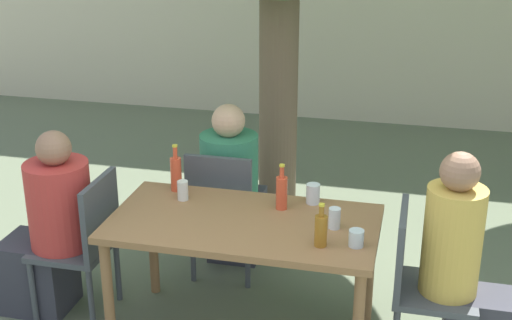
{
  "coord_description": "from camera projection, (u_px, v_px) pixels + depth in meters",
  "views": [
    {
      "loc": [
        0.91,
        -3.48,
        2.51
      ],
      "look_at": [
        0.0,
        0.3,
        1.01
      ],
      "focal_mm": 50.0,
      "sensor_mm": 36.0,
      "label": 1
    }
  ],
  "objects": [
    {
      "name": "soda_bottle_0",
      "position": [
        282.0,
        192.0,
        4.1
      ],
      "size": [
        0.07,
        0.07,
        0.27
      ],
      "color": "#DB4C2D",
      "rests_on": "dining_table_front"
    },
    {
      "name": "drinking_glass_2",
      "position": [
        183.0,
        190.0,
        4.23
      ],
      "size": [
        0.07,
        0.07,
        0.12
      ],
      "color": "silver",
      "rests_on": "dining_table_front"
    },
    {
      "name": "person_seated_2",
      "position": [
        233.0,
        191.0,
        4.92
      ],
      "size": [
        0.39,
        0.59,
        1.19
      ],
      "rotation": [
        0.0,
        0.0,
        3.14
      ],
      "color": "#383842",
      "rests_on": "ground_plane"
    },
    {
      "name": "person_seated_0",
      "position": [
        50.0,
        232.0,
        4.34
      ],
      "size": [
        0.59,
        0.38,
        1.2
      ],
      "rotation": [
        0.0,
        0.0,
        -1.57
      ],
      "color": "#383842",
      "rests_on": "ground_plane"
    },
    {
      "name": "soda_bottle_2",
      "position": [
        176.0,
        173.0,
        4.34
      ],
      "size": [
        0.07,
        0.07,
        0.3
      ],
      "color": "#DB4C2D",
      "rests_on": "dining_table_front"
    },
    {
      "name": "patio_chair_1",
      "position": [
        420.0,
        278.0,
        3.86
      ],
      "size": [
        0.44,
        0.44,
        0.92
      ],
      "rotation": [
        0.0,
        0.0,
        1.57
      ],
      "color": "#474C51",
      "rests_on": "ground_plane"
    },
    {
      "name": "amber_bottle_1",
      "position": [
        321.0,
        230.0,
        3.68
      ],
      "size": [
        0.07,
        0.07,
        0.24
      ],
      "color": "#9E661E",
      "rests_on": "dining_table_front"
    },
    {
      "name": "drinking_glass_1",
      "position": [
        313.0,
        194.0,
        4.19
      ],
      "size": [
        0.08,
        0.08,
        0.12
      ],
      "color": "white",
      "rests_on": "dining_table_front"
    },
    {
      "name": "person_seated_1",
      "position": [
        466.0,
        277.0,
        3.79
      ],
      "size": [
        0.55,
        0.31,
        1.26
      ],
      "rotation": [
        0.0,
        0.0,
        1.57
      ],
      "color": "#383842",
      "rests_on": "ground_plane"
    },
    {
      "name": "patio_chair_0",
      "position": [
        85.0,
        238.0,
        4.29
      ],
      "size": [
        0.44,
        0.44,
        0.92
      ],
      "rotation": [
        0.0,
        0.0,
        -1.57
      ],
      "color": "#474C51",
      "rests_on": "ground_plane"
    },
    {
      "name": "patio_chair_2",
      "position": [
        224.0,
        207.0,
        4.71
      ],
      "size": [
        0.44,
        0.44,
        0.92
      ],
      "rotation": [
        0.0,
        0.0,
        3.14
      ],
      "color": "#474C51",
      "rests_on": "ground_plane"
    },
    {
      "name": "dining_table_front",
      "position": [
        244.0,
        234.0,
        4.02
      ],
      "size": [
        1.51,
        0.8,
        0.76
      ],
      "color": "#996B42",
      "rests_on": "ground_plane"
    },
    {
      "name": "drinking_glass_0",
      "position": [
        334.0,
        218.0,
        3.88
      ],
      "size": [
        0.07,
        0.07,
        0.12
      ],
      "color": "white",
      "rests_on": "dining_table_front"
    },
    {
      "name": "drinking_glass_3",
      "position": [
        356.0,
        238.0,
        3.69
      ],
      "size": [
        0.08,
        0.08,
        0.09
      ],
      "color": "silver",
      "rests_on": "dining_table_front"
    }
  ]
}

